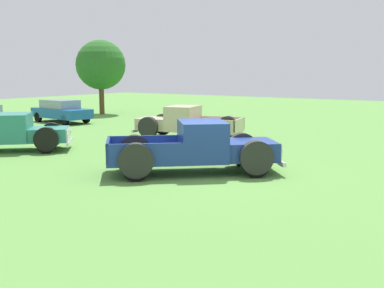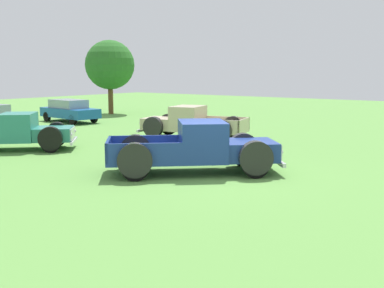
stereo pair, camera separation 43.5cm
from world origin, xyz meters
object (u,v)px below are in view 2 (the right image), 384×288
(pickup_truck_behind_right, at_px, (20,132))
(oak_tree_east, at_px, (110,65))
(pickup_truck_foreground, at_px, (204,148))
(pickup_truck_behind_left, at_px, (187,123))
(sedan_distant_a, at_px, (69,110))

(pickup_truck_behind_right, bearing_deg, oak_tree_east, 33.20)
(pickup_truck_foreground, bearing_deg, pickup_truck_behind_left, 41.01)
(pickup_truck_foreground, height_order, pickup_truck_behind_left, pickup_truck_foreground)
(pickup_truck_behind_right, xyz_separation_m, oak_tree_east, (13.34, 8.73, 2.82))
(pickup_truck_foreground, xyz_separation_m, sedan_distant_a, (7.13, 15.00, -0.04))
(pickup_truck_behind_right, bearing_deg, sedan_distant_a, 40.30)
(sedan_distant_a, height_order, oak_tree_east, oak_tree_east)
(pickup_truck_foreground, relative_size, pickup_truck_behind_left, 0.98)
(pickup_truck_foreground, xyz_separation_m, pickup_truck_behind_left, (5.68, 4.94, -0.04))
(pickup_truck_behind_left, relative_size, oak_tree_east, 0.98)
(pickup_truck_foreground, xyz_separation_m, oak_tree_east, (12.55, 17.01, 2.75))
(sedan_distant_a, distance_m, oak_tree_east, 6.42)
(pickup_truck_behind_right, xyz_separation_m, sedan_distant_a, (7.93, 6.72, 0.02))
(pickup_truck_behind_left, bearing_deg, sedan_distant_a, 81.79)
(pickup_truck_behind_left, height_order, sedan_distant_a, pickup_truck_behind_left)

